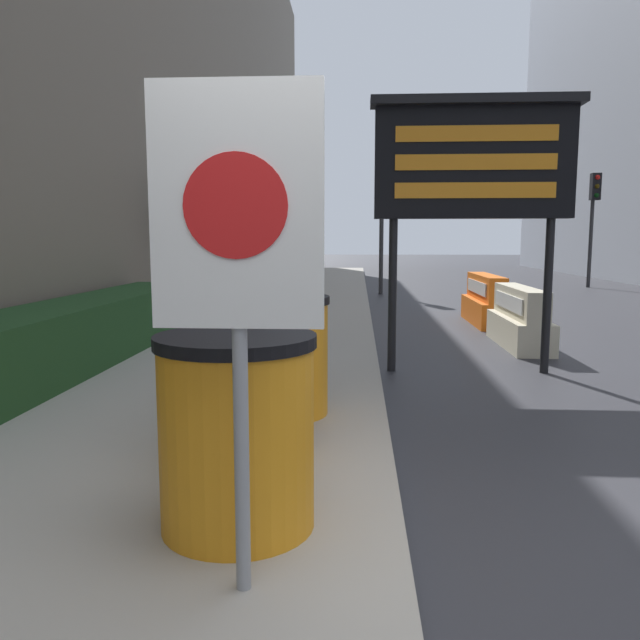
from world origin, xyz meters
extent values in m
plane|color=#2D2D33|center=(0.00, 0.00, 0.00)|extent=(120.00, 120.00, 0.00)
cube|color=#1E421E|center=(-3.41, 3.68, 0.52)|extent=(0.90, 7.74, 0.71)
cylinder|color=#4C3D2D|center=(-3.18, 8.74, 1.17)|extent=(0.25, 0.25, 2.00)
cylinder|color=#4C3D2D|center=(-3.10, 9.25, 2.21)|extent=(1.07, 0.32, 0.67)
cylinder|color=#4C3D2D|center=(-2.87, 8.94, 2.28)|extent=(0.47, 0.74, 0.82)
cylinder|color=#4C3D2D|center=(-2.93, 8.19, 2.21)|extent=(1.17, 0.67, 1.12)
cylinder|color=#4C3D2D|center=(-3.48, 9.07, 2.24)|extent=(0.75, 0.71, 1.26)
cylinder|color=#4C3D2D|center=(-3.52, 8.67, 2.52)|extent=(0.24, 0.77, 1.04)
cylinder|color=orange|center=(-0.83, 0.43, 0.62)|extent=(0.75, 0.75, 0.90)
cylinder|color=black|center=(-0.83, 0.43, 1.10)|extent=(0.78, 0.78, 0.06)
cylinder|color=orange|center=(-0.92, 1.43, 0.62)|extent=(0.75, 0.75, 0.90)
cylinder|color=black|center=(-0.92, 1.43, 1.10)|extent=(0.78, 0.78, 0.06)
cylinder|color=orange|center=(-0.86, 2.44, 0.62)|extent=(0.75, 0.75, 0.90)
cylinder|color=black|center=(-0.86, 2.44, 1.10)|extent=(0.78, 0.78, 0.06)
cylinder|color=gray|center=(-0.70, -0.13, 0.93)|extent=(0.06, 0.06, 1.53)
cube|color=white|center=(-0.70, -0.15, 1.70)|extent=(0.66, 0.04, 0.92)
cylinder|color=red|center=(-0.70, -0.17, 1.70)|extent=(0.39, 0.01, 0.39)
cylinder|color=black|center=(0.17, 4.92, 0.91)|extent=(0.10, 0.10, 1.81)
cylinder|color=black|center=(1.97, 4.92, 0.91)|extent=(0.10, 0.10, 1.81)
cube|color=black|center=(1.07, 4.92, 2.44)|extent=(2.25, 0.24, 1.25)
cube|color=black|center=(1.07, 4.85, 3.11)|extent=(2.37, 0.34, 0.10)
cube|color=orange|center=(1.07, 4.79, 2.75)|extent=(1.80, 0.02, 0.18)
cube|color=orange|center=(1.07, 4.79, 2.44)|extent=(1.80, 0.02, 0.18)
cube|color=orange|center=(1.07, 4.79, 2.12)|extent=(1.80, 0.02, 0.18)
cube|color=beige|center=(2.14, 6.79, 0.22)|extent=(0.54, 2.00, 0.44)
cube|color=beige|center=(2.14, 6.79, 0.66)|extent=(0.33, 2.00, 0.44)
cube|color=white|center=(1.97, 6.79, 0.66)|extent=(0.02, 1.60, 0.22)
cube|color=orange|center=(2.14, 9.27, 0.23)|extent=(0.55, 2.14, 0.46)
cube|color=orange|center=(2.14, 9.27, 0.68)|extent=(0.33, 2.14, 0.46)
cube|color=white|center=(1.97, 9.27, 0.68)|extent=(0.02, 1.71, 0.23)
cube|color=black|center=(2.10, 8.49, 0.02)|extent=(0.44, 0.44, 0.04)
cone|color=#EA560F|center=(2.10, 8.49, 0.41)|extent=(0.35, 0.35, 0.75)
cylinder|color=white|center=(2.10, 8.49, 0.45)|extent=(0.20, 0.20, 0.10)
cylinder|color=#2D2D30|center=(0.41, 15.37, 1.87)|extent=(0.12, 0.12, 3.75)
cube|color=black|center=(0.41, 15.21, 3.33)|extent=(0.28, 0.28, 0.84)
sphere|color=red|center=(0.41, 15.06, 3.61)|extent=(0.15, 0.15, 0.15)
sphere|color=#392C06|center=(0.41, 15.06, 3.33)|extent=(0.15, 0.15, 0.15)
sphere|color=black|center=(0.41, 15.06, 3.05)|extent=(0.15, 0.15, 0.15)
cylinder|color=#2D2D30|center=(7.26, 18.33, 1.82)|extent=(0.12, 0.12, 3.64)
cube|color=black|center=(7.26, 18.17, 3.22)|extent=(0.28, 0.28, 0.84)
sphere|color=red|center=(7.26, 18.02, 3.50)|extent=(0.15, 0.15, 0.15)
sphere|color=#392C06|center=(7.26, 18.02, 3.22)|extent=(0.15, 0.15, 0.15)
sphere|color=black|center=(7.26, 18.02, 2.94)|extent=(0.15, 0.15, 0.15)
camera|label=1|loc=(-0.24, -2.48, 1.58)|focal=35.00mm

